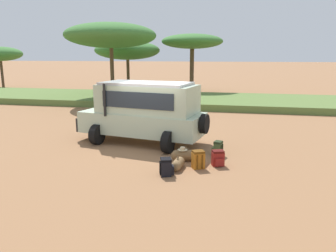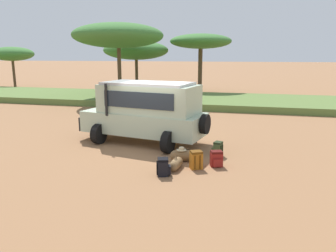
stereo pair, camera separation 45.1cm
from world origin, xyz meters
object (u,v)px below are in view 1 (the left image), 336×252
acacia_tree_left_mid (128,50)px  acacia_tree_right_mid (192,42)px  backpack_outermost (166,167)px  duffel_bag_soft_canvas (178,164)px  backpack_near_rear_wheel (218,158)px  backpack_cluster_center (198,160)px  acacia_tree_far_left (0,54)px  acacia_tree_centre_back (111,36)px  backpack_beside_front_wheel (218,149)px  safari_vehicle (144,111)px  duffel_bag_low_black_case (185,155)px

acacia_tree_left_mid → acacia_tree_right_mid: 6.09m
backpack_outermost → duffel_bag_soft_canvas: 0.67m
backpack_near_rear_wheel → acacia_tree_left_mid: size_ratio=0.08×
backpack_cluster_center → acacia_tree_left_mid: size_ratio=0.09×
acacia_tree_far_left → acacia_tree_left_mid: bearing=-1.7°
duffel_bag_soft_canvas → acacia_tree_centre_back: bearing=118.8°
backpack_beside_front_wheel → acacia_tree_right_mid: (-3.64, 19.22, 4.38)m
backpack_beside_front_wheel → backpack_outermost: 2.64m
backpack_cluster_center → backpack_near_rear_wheel: (0.60, 0.36, -0.03)m
safari_vehicle → backpack_near_rear_wheel: 3.96m
backpack_beside_front_wheel → acacia_tree_left_mid: 21.41m
backpack_beside_front_wheel → acacia_tree_far_left: size_ratio=0.11×
safari_vehicle → acacia_tree_centre_back: 12.49m
acacia_tree_far_left → acacia_tree_centre_back: 16.94m
safari_vehicle → duffel_bag_soft_canvas: size_ratio=6.78×
backpack_outermost → acacia_tree_left_mid: acacia_tree_left_mid is taller
backpack_cluster_center → duffel_bag_soft_canvas: 0.65m
backpack_outermost → duffel_bag_soft_canvas: backpack_outermost is taller
duffel_bag_low_black_case → backpack_outermost: bearing=-103.1°
acacia_tree_centre_back → acacia_tree_right_mid: size_ratio=1.19×
backpack_beside_front_wheel → backpack_near_rear_wheel: size_ratio=1.04×
backpack_cluster_center → backpack_outermost: 1.17m
backpack_outermost → duffel_bag_low_black_case: backpack_outermost is taller
duffel_bag_low_black_case → acacia_tree_right_mid: bearing=97.5°
duffel_bag_low_black_case → acacia_tree_centre_back: acacia_tree_centre_back is taller
safari_vehicle → backpack_cluster_center: 3.75m
backpack_outermost → safari_vehicle: bearing=115.5°
acacia_tree_far_left → acacia_tree_right_mid: bearing=0.2°
backpack_near_rear_wheel → backpack_outermost: bearing=-140.6°
backpack_near_rear_wheel → acacia_tree_centre_back: (-8.60, 12.89, 4.59)m
duffel_bag_soft_canvas → backpack_outermost: bearing=-110.2°
backpack_outermost → duffel_bag_soft_canvas: bearing=69.8°
backpack_near_rear_wheel → backpack_outermost: (-1.43, -1.18, 0.01)m
acacia_tree_far_left → backpack_outermost: bearing=-43.8°
acacia_tree_centre_back → backpack_near_rear_wheel: bearing=-56.3°
acacia_tree_left_mid → acacia_tree_far_left: bearing=178.3°
acacia_tree_left_mid → acacia_tree_centre_back: acacia_tree_centre_back is taller
safari_vehicle → duffel_bag_soft_canvas: (1.87, -2.82, -1.14)m
backpack_cluster_center → acacia_tree_right_mid: (-3.12, 20.66, 4.36)m
safari_vehicle → duffel_bag_soft_canvas: safari_vehicle is taller
backpack_outermost → backpack_cluster_center: bearing=44.3°
backpack_near_rear_wheel → backpack_outermost: backpack_outermost is taller
safari_vehicle → duffel_bag_low_black_case: size_ratio=5.76×
duffel_bag_soft_canvas → acacia_tree_right_mid: bearing=96.9°
backpack_cluster_center → backpack_outermost: (-0.84, -0.82, -0.03)m
acacia_tree_centre_back → acacia_tree_left_mid: bearing=99.4°
duffel_bag_low_black_case → acacia_tree_centre_back: size_ratio=0.14×
backpack_outermost → duffel_bag_low_black_case: size_ratio=0.54×
backpack_cluster_center → acacia_tree_far_left: 31.21m
backpack_beside_front_wheel → acacia_tree_centre_back: (-8.52, 11.81, 4.58)m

